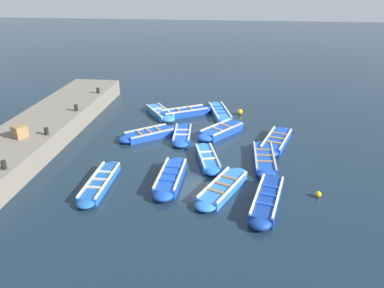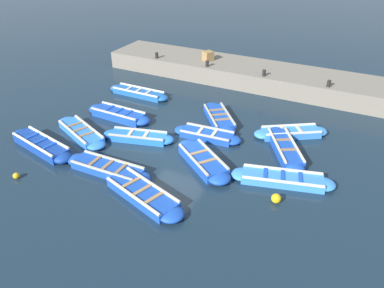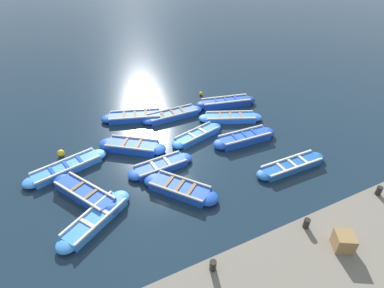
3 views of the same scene
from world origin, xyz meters
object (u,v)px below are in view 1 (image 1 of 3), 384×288
Objects in this scene: boat_tucked at (171,178)px; bollard_south at (4,165)px; boat_stern_in at (267,199)px; boat_outer_right at (182,135)px; buoy_yellow_far at (318,194)px; boat_mid_row at (185,112)px; boat_end_of_row at (222,131)px; bollard_mid_north at (76,108)px; bollard_north at (98,90)px; boat_drifting at (100,183)px; boat_far_corner at (276,141)px; boat_broadside at (160,113)px; boat_inner_gap at (264,158)px; boat_alongside at (220,112)px; boat_centre at (149,134)px; boat_outer_left at (223,188)px; buoy_orange_near at (126,141)px; boat_bow_out at (207,158)px; wooden_crate at (20,132)px; bollard_mid_south at (46,131)px; buoy_white_drifting at (240,112)px.

boat_tucked is 10.30× the size of bollard_south.
boat_tucked is (3.88, -1.21, -0.00)m from boat_stern_in.
buoy_yellow_far is at bearing 139.48° from boat_outer_right.
boat_stern_in is 1.12× the size of boat_mid_row.
boat_outer_right is 2.18m from boat_end_of_row.
boat_stern_in is at bearing 20.51° from buoy_yellow_far.
boat_mid_row is at bearing -53.29° from buoy_yellow_far.
bollard_north is at bearing -90.00° from bollard_mid_north.
boat_far_corner is (-7.49, -5.16, 0.01)m from boat_drifting.
boat_outer_right is at bearing 119.61° from boat_broadside.
boat_mid_row reaches higher than boat_inner_gap.
bollard_mid_north is (7.81, 3.25, 1.05)m from boat_alongside.
buoy_yellow_far is (-7.85, 5.02, -0.05)m from boat_centre.
boat_outer_left reaches higher than boat_alongside.
boat_mid_row is (2.76, -8.68, 0.03)m from boat_outer_left.
boat_outer_right is at bearing 145.62° from bollard_north.
boat_mid_row is 5.15m from buoy_orange_near.
bollard_mid_north is (7.60, -3.33, 1.04)m from boat_bow_out.
wooden_crate reaches higher than boat_alongside.
buoy_white_drifting is at bearing -142.94° from bollard_mid_south.
bollard_north reaches higher than boat_end_of_row.
boat_mid_row is 10.08× the size of bollard_mid_north.
boat_alongside is at bearing -86.12° from boat_outer_left.
boat_end_of_row is at bearing -126.92° from boat_drifting.
buoy_white_drifting is (-0.97, -3.28, -0.02)m from boat_end_of_row.
boat_end_of_row is 9.48× the size of bollard_south.
boat_inner_gap is (-4.16, 2.35, 0.01)m from boat_outer_right.
buoy_yellow_far is (-7.97, 8.52, -0.04)m from boat_broadside.
boat_alongside is (-0.21, -6.58, -0.01)m from boat_bow_out.
boat_stern_in is 16.23× the size of buoy_yellow_far.
wooden_crate is 4.96m from buoy_orange_near.
boat_broadside is 5.04m from bollard_mid_north.
wooden_crate is at bearing 29.82° from boat_centre.
boat_end_of_row is at bearing -159.81° from boat_outer_right.
boat_inner_gap is 10.98m from bollard_south.
boat_alongside is (-4.37, -9.34, -0.01)m from boat_drifting.
boat_mid_row is at bearing -104.11° from boat_drifting.
bollard_south is 1.33× the size of buoy_orange_near.
boat_outer_left is 6.71× the size of wooden_crate.
boat_end_of_row is at bearing -156.24° from bollard_mid_south.
boat_inner_gap reaches higher than buoy_white_drifting.
boat_inner_gap is (-2.39, 6.26, 0.01)m from boat_alongside.
boat_outer_right is at bearing -115.59° from boat_drifting.
boat_broadside is at bearing 8.16° from buoy_white_drifting.
boat_outer_right is at bearing -55.51° from boat_stern_in.
boat_mid_row is at bearing -64.65° from boat_stern_in.
boat_far_corner is at bearing 158.09° from bollard_north.
bollard_south is (6.24, 1.54, 1.00)m from boat_tucked.
boat_stern_in is 8.41m from buoy_orange_near.
bollard_north and bollard_mid_north have the same top height.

